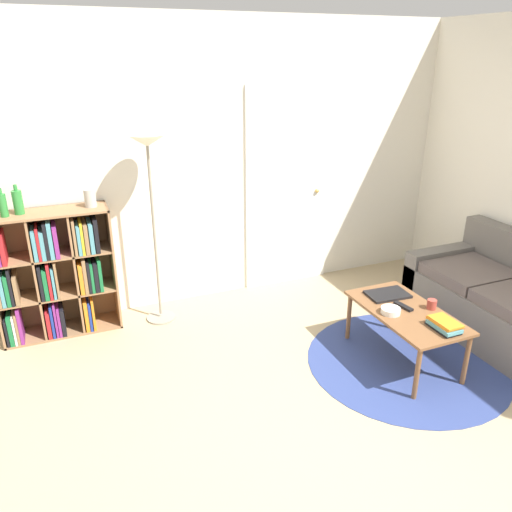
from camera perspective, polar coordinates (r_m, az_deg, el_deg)
name	(u,v)px	position (r m, az deg, el deg)	size (l,w,h in m)	color
ground_plane	(383,468)	(3.29, 14.28, -22.39)	(14.00, 14.00, 0.00)	tan
wall_back	(232,165)	(4.78, -2.78, 10.31)	(7.54, 0.11, 2.60)	silver
rug	(406,362)	(4.21, 16.78, -11.50)	(1.56, 1.56, 0.01)	navy
bookshelf	(53,273)	(4.53, -22.20, -1.83)	(0.96, 0.34, 1.09)	#936B47
floor_lamp	(149,164)	(4.22, -12.16, 10.26)	(0.33, 0.33, 1.67)	gray
couch	(505,303)	(4.81, 26.62, -4.82)	(0.85, 1.54, 0.81)	#66605B
coffee_table	(406,316)	(4.04, 16.75, -6.59)	(0.52, 0.95, 0.44)	brown
laptop	(387,294)	(4.21, 14.80, -4.26)	(0.35, 0.24, 0.02)	black
bowl	(391,311)	(3.93, 15.13, -6.05)	(0.15, 0.15, 0.04)	silver
book_stack_on_table	(444,325)	(3.83, 20.71, -7.39)	(0.15, 0.24, 0.07)	black
cup	(432,304)	(4.09, 19.45, -5.22)	(0.07, 0.07, 0.08)	#A33D33
remote	(403,306)	(4.05, 16.49, -5.54)	(0.07, 0.17, 0.02)	black
bottle_middle	(3,205)	(4.33, -26.95, 5.22)	(0.06, 0.06, 0.23)	#2D8438
bottle_right	(18,202)	(4.35, -25.56, 5.61)	(0.08, 0.08, 0.24)	#2D8438
vase_on_shelf	(90,198)	(4.34, -18.43, 6.30)	(0.09, 0.09, 0.15)	#B7B2A8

